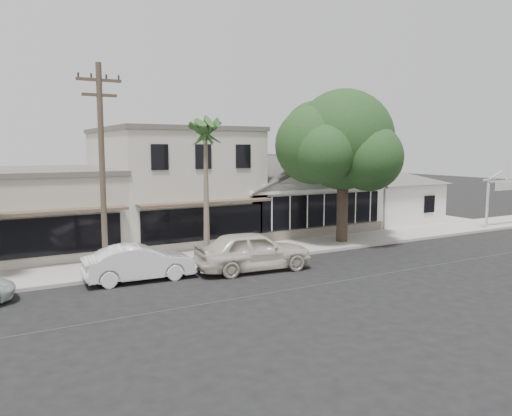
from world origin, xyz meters
TOP-DOWN VIEW (x-y plane):
  - ground at (0.00, 0.00)m, footprint 140.00×140.00m
  - sidewalk_north at (-8.00, 6.75)m, footprint 90.00×3.50m
  - corner_shop at (5.00, 12.47)m, footprint 10.40×8.60m
  - side_cottage at (13.20, 11.50)m, footprint 6.00×6.00m
  - arch_sign at (18.40, 5.30)m, footprint 4.12×0.12m
  - row_building_near at (-3.00, 13.50)m, footprint 8.00×10.00m
  - row_building_midnear at (-12.00, 13.50)m, footprint 10.00×10.00m
  - utility_pole at (-9.00, 5.20)m, footprint 1.80×0.24m
  - car_0 at (-2.80, 3.46)m, footprint 5.54×2.67m
  - car_1 at (-7.80, 4.34)m, footprint 4.67×1.86m
  - shade_tree at (4.75, 6.71)m, footprint 8.01×7.24m
  - palm_east at (-4.10, 5.69)m, footprint 2.47×2.47m

SIDE VIEW (x-z plane):
  - ground at x=0.00m, z-range 0.00..0.00m
  - sidewalk_north at x=-8.00m, z-range 0.00..0.15m
  - car_1 at x=-7.80m, z-range 0.00..1.51m
  - car_0 at x=-2.80m, z-range 0.00..1.82m
  - side_cottage at x=13.20m, z-range 0.00..3.00m
  - row_building_midnear at x=-12.00m, z-range 0.00..4.20m
  - corner_shop at x=5.00m, z-range 0.07..5.17m
  - arch_sign at x=18.40m, z-range 1.18..5.13m
  - row_building_near at x=-3.00m, z-range 0.00..6.50m
  - utility_pole at x=-9.00m, z-range 0.29..9.29m
  - shade_tree at x=4.75m, z-range 1.41..10.29m
  - palm_east at x=-4.10m, z-range 2.61..9.88m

